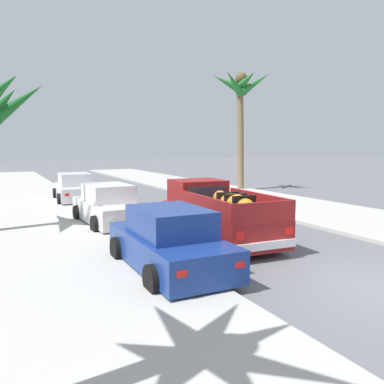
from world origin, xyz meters
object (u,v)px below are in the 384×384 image
object	(u,v)px
car_left_near	(169,242)
palm_tree_left_mid	(241,95)
pickup_truck	(216,214)
car_right_near	(109,206)
car_left_mid	(75,189)

from	to	relation	value
car_left_near	palm_tree_left_mid	distance (m)	18.57
pickup_truck	car_right_near	distance (m)	4.56
car_left_near	car_left_mid	xyz separation A→B (m)	(0.22, 13.06, 0.00)
car_left_near	car_left_mid	distance (m)	13.06
pickup_truck	car_right_near	xyz separation A→B (m)	(-2.44, 3.86, -0.10)
car_left_mid	palm_tree_left_mid	size ratio (longest dim) A/B	0.55
car_left_mid	palm_tree_left_mid	xyz separation A→B (m)	(11.01, 0.63, 5.60)
pickup_truck	car_left_mid	bearing A→B (deg)	102.62
pickup_truck	car_left_mid	world-z (taller)	pickup_truck
car_right_near	palm_tree_left_mid	bearing A→B (deg)	34.46
palm_tree_left_mid	car_left_mid	bearing A→B (deg)	-176.73
pickup_truck	car_left_mid	xyz separation A→B (m)	(-2.42, 10.80, -0.10)
car_right_near	palm_tree_left_mid	xyz separation A→B (m)	(11.03, 7.57, 5.60)
car_left_near	car_right_near	bearing A→B (deg)	88.12
pickup_truck	car_left_mid	distance (m)	11.06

